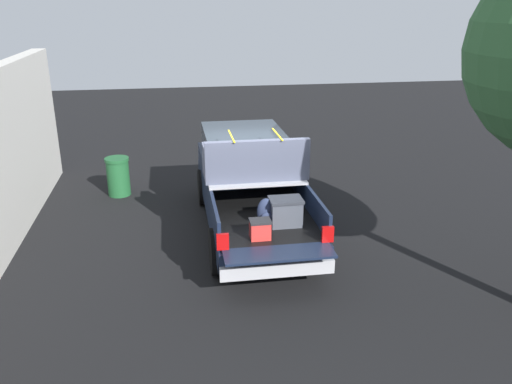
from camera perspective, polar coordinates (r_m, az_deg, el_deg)
name	(u,v)px	position (r m, az deg, el deg)	size (l,w,h in m)	color
ground_plane	(252,230)	(11.40, -0.49, -4.16)	(40.00, 40.00, 0.00)	black
pickup_truck	(249,181)	(11.39, -0.79, 1.19)	(6.05, 2.06, 2.23)	#162138
trash_can	(118,176)	(13.73, -14.77, 1.67)	(0.60, 0.60, 0.98)	#1E592D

